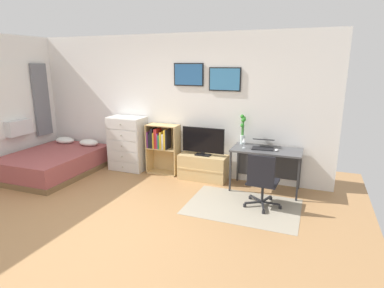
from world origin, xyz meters
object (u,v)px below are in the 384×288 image
Objects in this scene: laptop at (263,144)px; wine_glass at (244,141)px; tv_stand at (203,167)px; bookshelf at (161,144)px; television at (203,142)px; desk at (267,156)px; dresser at (128,144)px; office_chair at (262,180)px; bed at (55,162)px; bamboo_vase at (243,129)px; computer_mouse at (277,150)px.

wine_glass is (-0.30, -0.14, 0.07)m from laptop.
wine_glass reaches higher than tv_stand.
television is (0.90, -0.07, 0.15)m from bookshelf.
desk is (1.18, -0.02, 0.36)m from tv_stand.
wine_glass is (1.71, -0.23, 0.28)m from bookshelf.
dresser is 1.68m from tv_stand.
office_chair is at bearing -85.81° from desk.
bed is 2.19m from bookshelf.
laptop is at bearing -1.82° from tv_stand.
television reaches higher than bed.
television is at bearing -169.87° from bamboo_vase.
laptop is at bearing 8.77° from bed.
dresser is at bearing -179.48° from tv_stand.
office_chair is 0.76m from computer_mouse.
laptop is (4.00, 0.73, 0.58)m from bed.
bookshelf is 0.97m from tv_stand.
wine_glass is at bearing -160.37° from laptop.
wine_glass is (-0.55, -0.02, 0.12)m from computer_mouse.
dresser is 2.48m from wine_glass.
tv_stand is (2.90, 0.76, 0.02)m from bed.
television reaches higher than computer_mouse.
desk is (2.83, -0.01, 0.05)m from dresser.
bamboo_vase reaches higher than laptop.
bamboo_vase reaches higher than wine_glass.
television is at bearing -4.43° from bookshelf.
bookshelf is at bearing 171.90° from laptop.
computer_mouse is (2.99, -0.15, 0.20)m from dresser.
television is 1.19m from desk.
bookshelf is at bearing 160.34° from office_chair.
bamboo_vase is (1.61, 0.06, 0.42)m from bookshelf.
bamboo_vase is at bearing 2.01° from bookshelf.
laptop is (2.75, -0.02, 0.25)m from dresser.
laptop reaches higher than tv_stand.
television is 7.80× the size of computer_mouse.
tv_stand is (1.65, 0.01, -0.31)m from dresser.
bed is 1.50m from dresser.
office_chair is at bearing -56.95° from wine_glass.
bookshelf is 1.15× the size of office_chair.
computer_mouse reaches higher than tv_stand.
bamboo_vase reaches higher than office_chair.
bamboo_vase is (2.36, 0.12, 0.47)m from dresser.
television is 0.94× the size of office_chair.
dresser reaches higher than wine_glass.
television is 0.70× the size of desk.
laptop is (-0.13, 0.81, 0.35)m from office_chair.
dresser reaches higher than tv_stand.
bed is 4.32m from computer_mouse.
laptop is 0.34m from wine_glass.
tv_stand is 1.04m from wine_glass.
desk is at bearing -0.18° from dresser.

